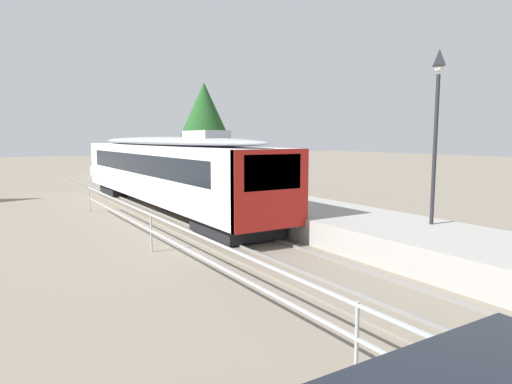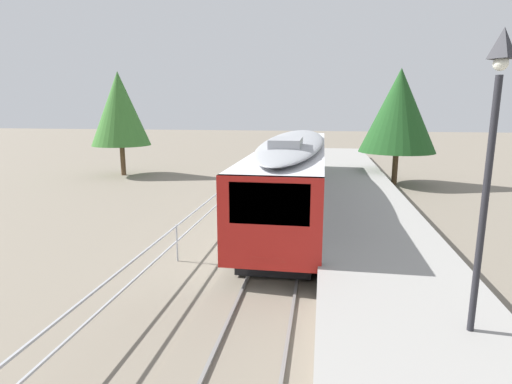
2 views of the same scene
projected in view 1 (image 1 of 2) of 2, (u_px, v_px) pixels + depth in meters
name	position (u px, v px, depth m)	size (l,w,h in m)	color
ground_plane	(151.00, 244.00, 15.16)	(160.00, 160.00, 0.00)	slate
track_rails	(228.00, 233.00, 16.74)	(3.20, 60.00, 0.14)	slate
commuter_train	(165.00, 167.00, 21.94)	(2.82, 19.15, 3.74)	silver
station_platform	(297.00, 215.00, 18.40)	(3.90, 60.00, 0.90)	#999691
platform_lamp_mid_platform	(437.00, 104.00, 13.57)	(0.34, 0.34, 5.35)	#232328
carpark_fence	(357.00, 324.00, 6.48)	(0.06, 36.06, 1.25)	#9EA0A5
tree_behind_carpark	(204.00, 120.00, 31.66)	(4.86, 4.86, 7.47)	brown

